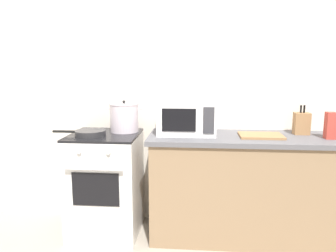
# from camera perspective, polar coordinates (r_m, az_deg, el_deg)

# --- Properties ---
(back_wall) EXTENTS (4.40, 0.10, 2.50)m
(back_wall) POSITION_cam_1_polar(r_m,az_deg,el_deg) (3.21, 2.11, 5.53)
(back_wall) COLOR silver
(back_wall) RESTS_ON ground_plane
(lower_cabinet_right) EXTENTS (1.64, 0.56, 0.88)m
(lower_cabinet_right) POSITION_cam_1_polar(r_m,az_deg,el_deg) (3.07, 13.10, -10.48)
(lower_cabinet_right) COLOR #8C7051
(lower_cabinet_right) RESTS_ON ground_plane
(countertop_right) EXTENTS (1.70, 0.60, 0.04)m
(countertop_right) POSITION_cam_1_polar(r_m,az_deg,el_deg) (2.94, 13.46, -2.06)
(countertop_right) COLOR #59595E
(countertop_right) RESTS_ON lower_cabinet_right
(stove) EXTENTS (0.60, 0.64, 0.92)m
(stove) POSITION_cam_1_polar(r_m,az_deg,el_deg) (3.12, -10.54, -9.64)
(stove) COLOR white
(stove) RESTS_ON ground_plane
(stock_pot) EXTENTS (0.35, 0.26, 0.29)m
(stock_pot) POSITION_cam_1_polar(r_m,az_deg,el_deg) (3.06, -7.46, 1.45)
(stock_pot) COLOR silver
(stock_pot) RESTS_ON stove
(frying_pan) EXTENTS (0.46, 0.26, 0.05)m
(frying_pan) POSITION_cam_1_polar(r_m,az_deg,el_deg) (2.93, -13.20, -1.18)
(frying_pan) COLOR #28282B
(frying_pan) RESTS_ON stove
(microwave) EXTENTS (0.50, 0.37, 0.30)m
(microwave) POSITION_cam_1_polar(r_m,az_deg,el_deg) (2.94, 3.23, 1.56)
(microwave) COLOR white
(microwave) RESTS_ON countertop_right
(cutting_board) EXTENTS (0.36, 0.26, 0.02)m
(cutting_board) POSITION_cam_1_polar(r_m,az_deg,el_deg) (2.93, 15.54, -1.58)
(cutting_board) COLOR #997047
(cutting_board) RESTS_ON countertop_right
(knife_block) EXTENTS (0.13, 0.10, 0.26)m
(knife_block) POSITION_cam_1_polar(r_m,az_deg,el_deg) (3.14, 21.80, 0.42)
(knife_block) COLOR #997047
(knife_block) RESTS_ON countertop_right
(pasta_box) EXTENTS (0.08, 0.08, 0.22)m
(pasta_box) POSITION_cam_1_polar(r_m,az_deg,el_deg) (3.04, 25.95, 0.07)
(pasta_box) COLOR #B73D33
(pasta_box) RESTS_ON countertop_right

